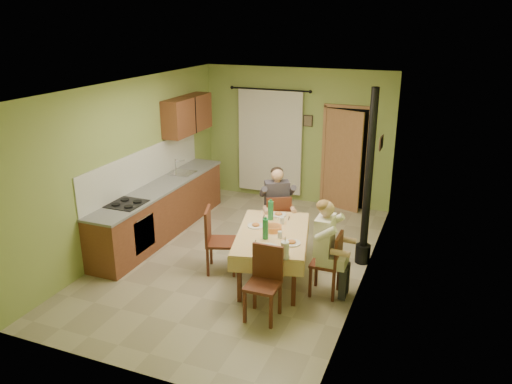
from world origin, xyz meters
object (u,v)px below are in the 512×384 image
at_px(chair_far, 277,232).
at_px(chair_left, 221,253).
at_px(man_right, 327,237).
at_px(stove_flue, 367,203).
at_px(man_far, 277,199).
at_px(chair_near, 263,298).
at_px(dining_table, 272,255).
at_px(chair_right, 326,275).

relative_size(chair_far, chair_left, 0.95).
distance_m(man_right, stove_flue, 1.23).
bearing_deg(man_far, chair_near, -104.43).
relative_size(chair_near, chair_left, 0.96).
bearing_deg(man_far, chair_far, -90.00).
xyz_separation_m(chair_near, man_far, (-0.54, 2.07, 0.59)).
bearing_deg(dining_table, man_far, 92.10).
bearing_deg(chair_near, stove_flue, -115.02).
bearing_deg(man_right, chair_near, 145.55).
bearing_deg(chair_left, dining_table, 74.48).
relative_size(chair_near, man_far, 0.70).
bearing_deg(man_far, stove_flue, -29.39).
distance_m(dining_table, chair_near, 1.06).
height_order(man_right, stove_flue, stove_flue).
xyz_separation_m(dining_table, chair_far, (-0.29, 1.03, -0.09)).
relative_size(chair_right, man_far, 0.68).
bearing_deg(man_right, man_far, 43.55).
xyz_separation_m(chair_far, chair_right, (1.15, -1.17, -0.00)).
height_order(chair_right, man_far, man_far).
distance_m(chair_near, man_far, 2.22).
relative_size(chair_far, stove_flue, 0.35).
distance_m(man_far, stove_flue, 1.48).
bearing_deg(man_right, dining_table, 80.17).
bearing_deg(chair_left, chair_right, 67.88).
bearing_deg(chair_right, chair_left, 86.56).
distance_m(dining_table, stove_flue, 1.69).
bearing_deg(dining_table, stove_flue, 27.64).
height_order(chair_near, man_right, man_right).
height_order(man_far, man_right, same).
relative_size(dining_table, chair_far, 1.93).
xyz_separation_m(chair_left, man_far, (0.53, 1.09, 0.59)).
bearing_deg(chair_right, man_far, 43.87).
xyz_separation_m(man_far, man_right, (1.14, -1.18, 0.00)).
bearing_deg(chair_left, stove_flue, 99.37).
bearing_deg(dining_table, chair_far, 91.93).
height_order(chair_near, man_far, man_far).
bearing_deg(chair_far, chair_left, -145.44).
distance_m(dining_table, chair_left, 0.83).
bearing_deg(chair_right, chair_near, 144.99).
bearing_deg(man_far, chair_right, -74.77).
distance_m(chair_right, man_right, 0.59).
bearing_deg(chair_left, man_far, 135.06).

